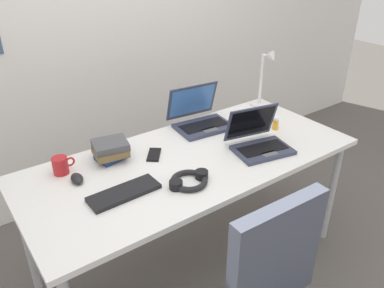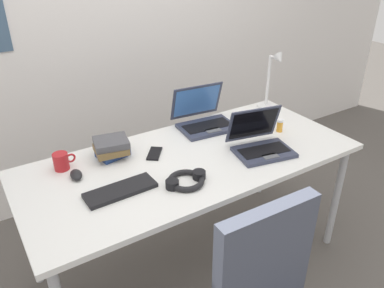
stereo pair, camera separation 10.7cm
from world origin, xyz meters
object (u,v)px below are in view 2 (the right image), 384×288
(desk_lamp, at_px, (272,81))
(pill_bottle, at_px, (280,125))
(external_keyboard, at_px, (121,190))
(computer_mouse, at_px, (76,175))
(cell_phone, at_px, (155,153))
(laptop_near_lamp, at_px, (260,143))
(coffee_mug, at_px, (61,161))
(laptop_mid_desk, at_px, (204,119))
(headphones, at_px, (186,180))
(book_stack, at_px, (112,148))

(desk_lamp, height_order, pill_bottle, desk_lamp)
(external_keyboard, relative_size, computer_mouse, 3.44)
(cell_phone, relative_size, pill_bottle, 1.72)
(laptop_near_lamp, relative_size, pill_bottle, 4.47)
(pill_bottle, distance_m, coffee_mug, 1.26)
(external_keyboard, bearing_deg, cell_phone, 36.37)
(external_keyboard, bearing_deg, computer_mouse, 119.16)
(cell_phone, xyz_separation_m, pill_bottle, (0.77, -0.15, 0.04))
(laptop_mid_desk, relative_size, pill_bottle, 4.58)
(desk_lamp, bearing_deg, pill_bottle, -122.49)
(cell_phone, xyz_separation_m, headphones, (-0.00, -0.33, 0.01))
(book_stack, bearing_deg, cell_phone, -25.91)
(external_keyboard, relative_size, book_stack, 1.64)
(desk_lamp, distance_m, headphones, 1.08)
(laptop_mid_desk, relative_size, coffee_mug, 3.20)
(desk_lamp, height_order, laptop_mid_desk, desk_lamp)
(pill_bottle, height_order, coffee_mug, coffee_mug)
(cell_phone, distance_m, book_stack, 0.23)
(external_keyboard, distance_m, headphones, 0.31)
(laptop_near_lamp, height_order, headphones, laptop_near_lamp)
(laptop_near_lamp, bearing_deg, external_keyboard, 176.88)
(laptop_near_lamp, bearing_deg, pill_bottle, 24.54)
(desk_lamp, distance_m, external_keyboard, 1.32)
(laptop_near_lamp, xyz_separation_m, external_keyboard, (-0.80, 0.04, -0.04))
(computer_mouse, xyz_separation_m, book_stack, (0.23, 0.10, 0.04))
(laptop_mid_desk, distance_m, coffee_mug, 0.89)
(external_keyboard, xyz_separation_m, cell_phone, (0.29, 0.23, -0.01))
(pill_bottle, relative_size, book_stack, 0.39)
(cell_phone, xyz_separation_m, coffee_mug, (-0.46, 0.12, 0.04))
(desk_lamp, height_order, coffee_mug, desk_lamp)
(cell_phone, distance_m, coffee_mug, 0.48)
(cell_phone, bearing_deg, pill_bottle, 26.69)
(laptop_near_lamp, xyz_separation_m, book_stack, (-0.71, 0.37, 0.01))
(computer_mouse, xyz_separation_m, coffee_mug, (-0.03, 0.12, 0.03))
(laptop_mid_desk, relative_size, cell_phone, 2.66)
(desk_lamp, distance_m, book_stack, 1.17)
(headphones, xyz_separation_m, pill_bottle, (0.77, 0.17, 0.03))
(cell_phone, distance_m, headphones, 0.33)
(external_keyboard, relative_size, pill_bottle, 4.18)
(cell_phone, bearing_deg, computer_mouse, -141.94)
(laptop_near_lamp, xyz_separation_m, headphones, (-0.51, -0.05, -0.03))
(laptop_near_lamp, distance_m, external_keyboard, 0.81)
(desk_lamp, relative_size, pill_bottle, 5.07)
(external_keyboard, bearing_deg, headphones, -19.88)
(pill_bottle, bearing_deg, computer_mouse, 172.62)
(computer_mouse, relative_size, headphones, 0.45)
(external_keyboard, bearing_deg, book_stack, 72.78)
(external_keyboard, bearing_deg, coffee_mug, 114.51)
(computer_mouse, bearing_deg, book_stack, 29.74)
(external_keyboard, xyz_separation_m, computer_mouse, (-0.13, 0.23, 0.01))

